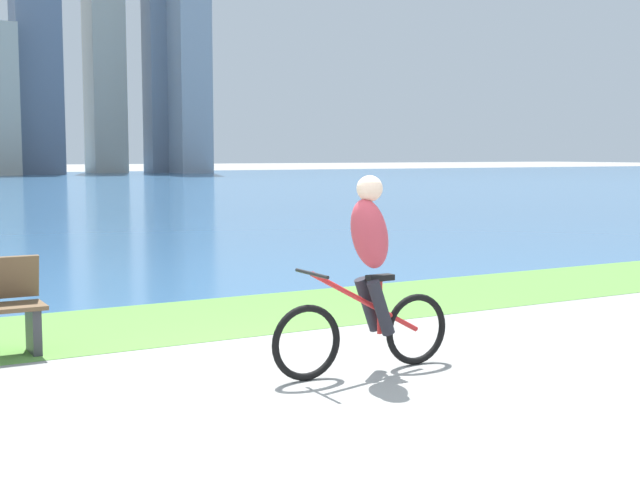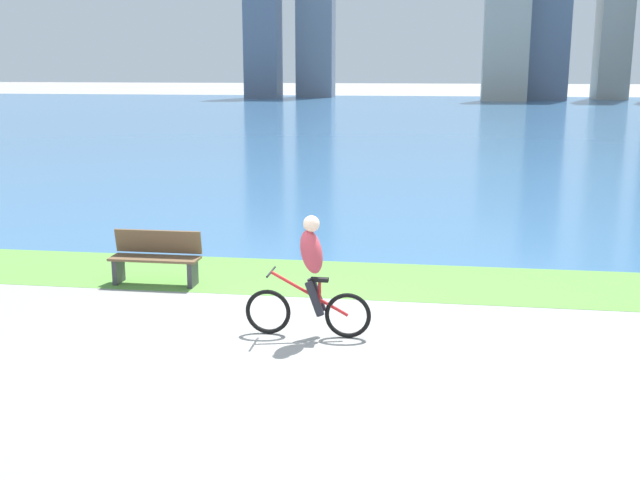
% 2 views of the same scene
% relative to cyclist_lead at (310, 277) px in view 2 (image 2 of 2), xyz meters
% --- Properties ---
extents(ground_plane, '(300.00, 300.00, 0.00)m').
position_rel_cyclist_lead_xyz_m(ground_plane, '(-0.40, -0.04, -0.83)').
color(ground_plane, gray).
extents(grass_strip_bayside, '(120.00, 2.35, 0.01)m').
position_rel_cyclist_lead_xyz_m(grass_strip_bayside, '(-0.40, 2.92, -0.83)').
color(grass_strip_bayside, '#59933D').
rests_on(grass_strip_bayside, ground).
extents(bay_water_surface, '(300.00, 80.72, 0.00)m').
position_rel_cyclist_lead_xyz_m(bay_water_surface, '(-0.40, 44.46, -0.83)').
color(bay_water_surface, '#386693').
rests_on(bay_water_surface, ground).
extents(cyclist_lead, '(1.73, 0.52, 1.67)m').
position_rel_cyclist_lead_xyz_m(cyclist_lead, '(0.00, 0.00, 0.00)').
color(cyclist_lead, black).
rests_on(cyclist_lead, ground).
extents(bench_near_path, '(1.50, 0.47, 0.90)m').
position_rel_cyclist_lead_xyz_m(bench_near_path, '(-2.98, 2.17, -0.38)').
color(bench_near_path, brown).
rests_on(bench_near_path, ground).
extents(city_skyline_far_shore, '(47.63, 10.73, 25.32)m').
position_rel_cyclist_lead_xyz_m(city_skyline_far_shore, '(10.56, 76.38, 9.22)').
color(city_skyline_far_shore, slate).
rests_on(city_skyline_far_shore, ground).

